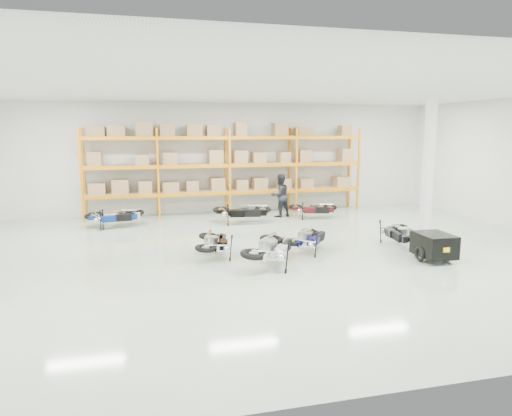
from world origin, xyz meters
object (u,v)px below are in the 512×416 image
object	(u,v)px
trailer	(434,245)
moto_back_a	(113,213)
moto_touring_right	(401,230)
moto_back_b	(116,212)
moto_back_d	(313,206)
moto_black_far_left	(214,239)
moto_blue_centre	(307,235)
person_back	(280,195)
moto_silver_left	(272,243)
moto_back_c	(242,208)

from	to	relation	value
trailer	moto_back_a	size ratio (longest dim) A/B	1.04
moto_touring_right	moto_back_b	world-z (taller)	moto_back_b
moto_back_a	moto_back_d	distance (m)	7.48
moto_touring_right	moto_black_far_left	bearing A→B (deg)	-172.72
moto_blue_centre	moto_back_d	bearing A→B (deg)	-69.89
moto_touring_right	moto_back_a	size ratio (longest dim) A/B	1.00
trailer	person_back	bearing A→B (deg)	107.93
moto_blue_centre	moto_silver_left	size ratio (longest dim) A/B	0.85
moto_blue_centre	trailer	world-z (taller)	moto_blue_centre
moto_back_b	moto_blue_centre	bearing A→B (deg)	-137.77
moto_blue_centre	moto_black_far_left	bearing A→B (deg)	40.37
moto_back_b	moto_back_c	distance (m)	4.51
moto_back_c	moto_silver_left	bearing A→B (deg)	-173.22
moto_blue_centre	trailer	distance (m)	3.35
trailer	moto_back_d	distance (m)	6.40
person_back	moto_back_d	bearing A→B (deg)	131.49
moto_touring_right	moto_blue_centre	bearing A→B (deg)	-172.18
moto_black_far_left	moto_back_c	world-z (taller)	moto_back_c
moto_back_c	moto_back_a	bearing A→B (deg)	96.77
trailer	moto_back_a	world-z (taller)	moto_back_a
moto_black_far_left	moto_back_d	xyz separation A→B (m)	(4.58, 4.54, -0.01)
moto_silver_left	trailer	size ratio (longest dim) A/B	1.11
moto_back_a	moto_back_b	xyz separation A→B (m)	(0.09, 0.14, 0.01)
moto_touring_right	moto_back_c	distance (m)	5.90
moto_touring_right	moto_back_b	distance (m)	9.69
moto_blue_centre	person_back	bearing A→B (deg)	-55.54
trailer	moto_back_c	world-z (taller)	moto_back_c
trailer	moto_back_d	world-z (taller)	moto_back_d
moto_back_a	moto_blue_centre	bearing A→B (deg)	-138.32
moto_touring_right	person_back	xyz separation A→B (m)	(-2.12, 5.38, 0.35)
person_back	moto_back_a	bearing A→B (deg)	-13.90
moto_back_c	trailer	bearing A→B (deg)	-136.65
moto_back_a	moto_back_b	size ratio (longest dim) A/B	0.98
moto_back_c	moto_black_far_left	bearing A→B (deg)	169.43
moto_blue_centre	moto_back_d	distance (m)	5.05
moto_blue_centre	person_back	world-z (taller)	person_back
moto_back_a	moto_back_c	world-z (taller)	moto_back_c
moto_blue_centre	moto_touring_right	xyz separation A→B (m)	(2.91, -0.07, 0.01)
moto_touring_right	trailer	bearing A→B (deg)	-80.75
moto_black_far_left	moto_touring_right	distance (m)	5.54
moto_black_far_left	moto_back_b	bearing A→B (deg)	-48.44
moto_silver_left	moto_black_far_left	xyz separation A→B (m)	(-1.29, 1.17, -0.09)
moto_touring_right	person_back	bearing A→B (deg)	120.72
moto_back_d	person_back	distance (m)	1.39
moto_touring_right	moto_back_b	bearing A→B (deg)	158.58
trailer	moto_back_c	xyz separation A→B (m)	(-3.85, 6.06, 0.15)
moto_touring_right	moto_back_c	world-z (taller)	moto_back_c
moto_silver_left	moto_black_far_left	distance (m)	1.74
moto_back_b	person_back	bearing A→B (deg)	-91.84
moto_silver_left	person_back	size ratio (longest dim) A/B	1.12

